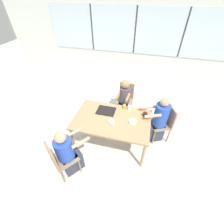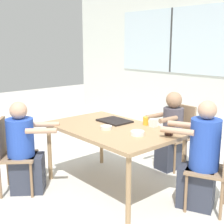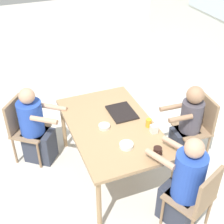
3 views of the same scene
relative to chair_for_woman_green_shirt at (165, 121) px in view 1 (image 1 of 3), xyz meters
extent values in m
plane|color=beige|center=(-1.07, -0.46, -0.51)|extent=(16.00, 16.00, 0.00)
cube|color=silver|center=(-1.07, 2.23, 0.89)|extent=(8.40, 0.06, 2.80)
cube|color=silver|center=(-1.07, 2.19, 1.22)|extent=(5.20, 0.02, 1.21)
cube|color=#333333|center=(-2.37, 2.19, 1.22)|extent=(0.04, 0.01, 1.21)
cube|color=#333333|center=(-1.07, 2.19, 1.22)|extent=(0.04, 0.01, 1.21)
cube|color=#333333|center=(0.23, 2.19, 1.22)|extent=(0.04, 0.01, 1.21)
cube|color=tan|center=(-1.07, -0.46, 0.22)|extent=(1.51, 0.93, 0.04)
cylinder|color=tan|center=(-1.77, -0.88, -0.16)|extent=(0.05, 0.05, 0.70)
cylinder|color=tan|center=(-0.37, -0.88, -0.16)|extent=(0.05, 0.05, 0.70)
cylinder|color=tan|center=(-1.77, -0.05, -0.16)|extent=(0.05, 0.05, 0.70)
cylinder|color=tan|center=(-0.37, -0.05, -0.16)|extent=(0.05, 0.05, 0.70)
cube|color=#937556|center=(-0.08, -0.04, -0.09)|extent=(0.53, 0.53, 0.03)
cube|color=#937556|center=(0.08, 0.03, 0.14)|extent=(0.18, 0.36, 0.42)
cylinder|color=#8C6B4C|center=(-0.17, -0.26, -0.30)|extent=(0.03, 0.03, 0.41)
cylinder|color=#8C6B4C|center=(-0.31, 0.05, -0.30)|extent=(0.03, 0.03, 0.41)
cylinder|color=#8C6B4C|center=(0.14, -0.13, -0.30)|extent=(0.03, 0.03, 0.41)
cylinder|color=#8C6B4C|center=(0.00, 0.19, -0.30)|extent=(0.03, 0.03, 0.41)
cube|color=#937556|center=(-1.72, -1.32, -0.09)|extent=(0.56, 0.56, 0.03)
cube|color=#937556|center=(-1.83, -1.46, 0.14)|extent=(0.32, 0.26, 0.42)
cylinder|color=#8C6B4C|center=(-1.75, -1.08, -0.30)|extent=(0.03, 0.03, 0.41)
cylinder|color=#8C6B4C|center=(-1.48, -1.28, -0.30)|extent=(0.03, 0.03, 0.41)
cylinder|color=#8C6B4C|center=(-1.96, -1.35, -0.30)|extent=(0.03, 0.03, 0.41)
cylinder|color=#8C6B4C|center=(-1.69, -1.56, -0.30)|extent=(0.03, 0.03, 0.41)
cube|color=#937556|center=(-1.00, 0.61, -0.09)|extent=(0.43, 0.43, 0.03)
cube|color=#937556|center=(-0.99, 0.79, 0.14)|extent=(0.38, 0.06, 0.42)
cylinder|color=#8C6B4C|center=(-0.84, 0.43, -0.30)|extent=(0.03, 0.03, 0.41)
cylinder|color=#8C6B4C|center=(-1.18, 0.45, -0.30)|extent=(0.03, 0.03, 0.41)
cylinder|color=#8C6B4C|center=(-0.82, 0.77, -0.30)|extent=(0.03, 0.03, 0.41)
cylinder|color=#8C6B4C|center=(-1.16, 0.79, -0.30)|extent=(0.03, 0.03, 0.41)
cube|color=#333847|center=(-0.18, -0.08, -0.29)|extent=(0.44, 0.39, 0.43)
cylinder|color=#284CB7|center=(-0.12, -0.05, 0.18)|extent=(0.30, 0.30, 0.52)
sphere|color=tan|center=(-0.12, -0.05, 0.53)|extent=(0.19, 0.19, 0.19)
cylinder|color=tan|center=(-0.30, -0.28, 0.32)|extent=(0.33, 0.19, 0.06)
cylinder|color=tan|center=(-0.41, -0.03, 0.32)|extent=(0.33, 0.19, 0.06)
cube|color=#333847|center=(-1.66, -1.24, -0.29)|extent=(0.44, 0.45, 0.43)
cylinder|color=#284CB7|center=(-1.69, -1.29, 0.14)|extent=(0.30, 0.30, 0.43)
sphere|color=tan|center=(-1.69, -1.29, 0.45)|extent=(0.19, 0.19, 0.19)
cylinder|color=tan|center=(-1.65, -1.00, 0.25)|extent=(0.25, 0.30, 0.06)
cylinder|color=tan|center=(-1.43, -1.16, 0.25)|extent=(0.25, 0.30, 0.06)
cube|color=#333847|center=(-1.01, 0.51, -0.29)|extent=(0.26, 0.34, 0.43)
cylinder|color=#4C4751|center=(-1.00, 0.57, 0.13)|extent=(0.27, 0.27, 0.41)
sphere|color=#A37A5B|center=(-1.00, 0.57, 0.44)|extent=(0.21, 0.21, 0.21)
cylinder|color=#A37A5B|center=(-0.90, 0.33, 0.23)|extent=(0.08, 0.30, 0.06)
cylinder|color=#A37A5B|center=(-1.14, 0.35, 0.23)|extent=(0.08, 0.30, 0.06)
cube|color=black|center=(-1.25, -0.27, 0.25)|extent=(0.38, 0.29, 0.02)
cylinder|color=black|center=(-0.45, -0.22, 0.28)|extent=(0.09, 0.09, 0.08)
torus|color=black|center=(-0.41, -0.22, 0.28)|extent=(0.01, 0.06, 0.06)
cylinder|color=gold|center=(-0.89, -0.09, 0.29)|extent=(0.06, 0.06, 0.10)
cube|color=silver|center=(-0.78, -0.09, 0.28)|extent=(0.07, 0.07, 0.09)
cylinder|color=white|center=(-0.67, -0.46, 0.26)|extent=(0.14, 0.14, 0.04)
cylinder|color=silver|center=(-1.05, -0.56, 0.26)|extent=(0.13, 0.13, 0.04)
camera|label=1|loc=(-0.54, -2.53, 2.28)|focal=24.00mm
camera|label=2|loc=(1.50, -2.72, 1.17)|focal=50.00mm
camera|label=3|loc=(1.54, -1.50, 2.38)|focal=50.00mm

